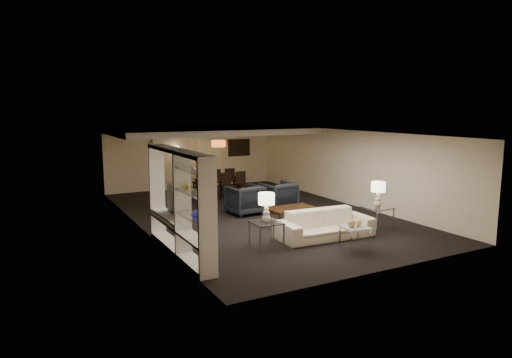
{
  "coord_description": "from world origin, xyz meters",
  "views": [
    {
      "loc": [
        -6.43,
        -12.0,
        3.23
      ],
      "look_at": [
        0.0,
        0.0,
        1.1
      ],
      "focal_mm": 32.0,
      "sensor_mm": 36.0,
      "label": 1
    }
  ],
  "objects_px": {
    "coffee_table": "(291,216)",
    "chair_fm": "(214,181)",
    "side_table_right": "(377,218)",
    "floor_lamp": "(176,168)",
    "pendant_light": "(218,144)",
    "marble_table": "(355,238)",
    "table_lamp_left": "(266,208)",
    "vase_amber": "(186,185)",
    "vase_blue": "(195,213)",
    "armchair_right": "(278,196)",
    "television": "(171,202)",
    "chair_fl": "(200,182)",
    "chair_nr": "(243,184)",
    "floor_speaker": "(157,212)",
    "sofa": "(326,224)",
    "chair_nl": "(213,187)",
    "armchair_left": "(245,200)",
    "table_lamp_right": "(378,195)",
    "side_table_left": "(266,235)",
    "chair_fr": "(228,179)",
    "chair_nm": "(228,186)",
    "dining_table": "(221,187)"
  },
  "relations": [
    {
      "from": "armchair_right",
      "to": "side_table_right",
      "type": "relative_size",
      "value": 1.49
    },
    {
      "from": "vase_amber",
      "to": "chair_nr",
      "type": "distance_m",
      "value": 7.33
    },
    {
      "from": "table_lamp_left",
      "to": "side_table_right",
      "type": "bearing_deg",
      "value": 0.0
    },
    {
      "from": "chair_nr",
      "to": "chair_fm",
      "type": "xyz_separation_m",
      "value": [
        -0.6,
        1.3,
        0.0
      ]
    },
    {
      "from": "side_table_right",
      "to": "vase_amber",
      "type": "bearing_deg",
      "value": -179.66
    },
    {
      "from": "floor_speaker",
      "to": "chair_fm",
      "type": "height_order",
      "value": "floor_speaker"
    },
    {
      "from": "sofa",
      "to": "armchair_left",
      "type": "height_order",
      "value": "armchair_left"
    },
    {
      "from": "pendant_light",
      "to": "vase_amber",
      "type": "relative_size",
      "value": 2.98
    },
    {
      "from": "armchair_left",
      "to": "vase_blue",
      "type": "relative_size",
      "value": 5.47
    },
    {
      "from": "coffee_table",
      "to": "vase_amber",
      "type": "height_order",
      "value": "vase_amber"
    },
    {
      "from": "armchair_right",
      "to": "chair_fm",
      "type": "height_order",
      "value": "chair_fm"
    },
    {
      "from": "side_table_right",
      "to": "vase_blue",
      "type": "height_order",
      "value": "vase_blue"
    },
    {
      "from": "armchair_left",
      "to": "floor_speaker",
      "type": "bearing_deg",
      "value": 7.91
    },
    {
      "from": "vase_amber",
      "to": "table_lamp_left",
      "type": "bearing_deg",
      "value": 0.94
    },
    {
      "from": "marble_table",
      "to": "chair_fm",
      "type": "height_order",
      "value": "chair_fm"
    },
    {
      "from": "television",
      "to": "vase_amber",
      "type": "distance_m",
      "value": 1.27
    },
    {
      "from": "table_lamp_left",
      "to": "floor_lamp",
      "type": "bearing_deg",
      "value": 85.93
    },
    {
      "from": "vase_amber",
      "to": "chair_nr",
      "type": "xyz_separation_m",
      "value": [
        4.25,
        5.85,
        -1.19
      ]
    },
    {
      "from": "vase_amber",
      "to": "chair_fr",
      "type": "bearing_deg",
      "value": 59.3
    },
    {
      "from": "armchair_right",
      "to": "marble_table",
      "type": "xyz_separation_m",
      "value": [
        -0.6,
        -4.4,
        -0.17
      ]
    },
    {
      "from": "side_table_left",
      "to": "side_table_right",
      "type": "distance_m",
      "value": 3.4
    },
    {
      "from": "pendant_light",
      "to": "marble_table",
      "type": "height_order",
      "value": "pendant_light"
    },
    {
      "from": "coffee_table",
      "to": "chair_fm",
      "type": "xyz_separation_m",
      "value": [
        0.01,
        5.52,
        0.22
      ]
    },
    {
      "from": "coffee_table",
      "to": "armchair_left",
      "type": "distance_m",
      "value": 1.82
    },
    {
      "from": "side_table_right",
      "to": "floor_lamp",
      "type": "bearing_deg",
      "value": 108.77
    },
    {
      "from": "sofa",
      "to": "chair_nm",
      "type": "bearing_deg",
      "value": 93.39
    },
    {
      "from": "television",
      "to": "chair_nl",
      "type": "height_order",
      "value": "television"
    },
    {
      "from": "sofa",
      "to": "chair_nl",
      "type": "height_order",
      "value": "chair_nl"
    },
    {
      "from": "marble_table",
      "to": "armchair_left",
      "type": "bearing_deg",
      "value": 97.77
    },
    {
      "from": "chair_nm",
      "to": "chair_fl",
      "type": "xyz_separation_m",
      "value": [
        -0.6,
        1.3,
        0.0
      ]
    },
    {
      "from": "side_table_right",
      "to": "marble_table",
      "type": "height_order",
      "value": "side_table_right"
    },
    {
      "from": "television",
      "to": "chair_fl",
      "type": "relative_size",
      "value": 1.27
    },
    {
      "from": "armchair_left",
      "to": "table_lamp_left",
      "type": "xyz_separation_m",
      "value": [
        -1.1,
        -3.3,
        0.51
      ]
    },
    {
      "from": "chair_fm",
      "to": "floor_lamp",
      "type": "relative_size",
      "value": 0.53
    },
    {
      "from": "floor_lamp",
      "to": "chair_fm",
      "type": "bearing_deg",
      "value": -45.68
    },
    {
      "from": "armchair_left",
      "to": "floor_lamp",
      "type": "height_order",
      "value": "floor_lamp"
    },
    {
      "from": "side_table_left",
      "to": "dining_table",
      "type": "distance_m",
      "value": 6.69
    },
    {
      "from": "side_table_right",
      "to": "floor_lamp",
      "type": "distance_m",
      "value": 8.76
    },
    {
      "from": "marble_table",
      "to": "television",
      "type": "xyz_separation_m",
      "value": [
        -3.6,
        2.21,
        0.81
      ]
    },
    {
      "from": "armchair_right",
      "to": "chair_nr",
      "type": "xyz_separation_m",
      "value": [
        0.01,
        2.52,
        0.01
      ]
    },
    {
      "from": "side_table_right",
      "to": "television",
      "type": "distance_m",
      "value": 5.47
    },
    {
      "from": "coffee_table",
      "to": "floor_speaker",
      "type": "distance_m",
      "value": 3.68
    },
    {
      "from": "chair_nr",
      "to": "floor_lamp",
      "type": "relative_size",
      "value": 0.53
    },
    {
      "from": "vase_amber",
      "to": "chair_fm",
      "type": "height_order",
      "value": "vase_amber"
    },
    {
      "from": "armchair_right",
      "to": "chair_nl",
      "type": "bearing_deg",
      "value": -69.52
    },
    {
      "from": "armchair_right",
      "to": "chair_nm",
      "type": "distance_m",
      "value": 2.59
    },
    {
      "from": "television",
      "to": "vase_amber",
      "type": "bearing_deg",
      "value": 178.49
    },
    {
      "from": "marble_table",
      "to": "chair_fm",
      "type": "bearing_deg",
      "value": 89.91
    },
    {
      "from": "coffee_table",
      "to": "chair_fm",
      "type": "relative_size",
      "value": 1.45
    },
    {
      "from": "table_lamp_left",
      "to": "table_lamp_right",
      "type": "xyz_separation_m",
      "value": [
        3.4,
        0.0,
        0.0
      ]
    }
  ]
}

